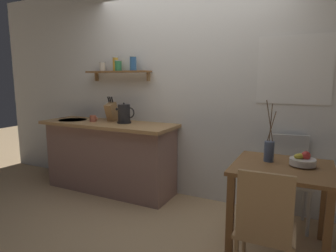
# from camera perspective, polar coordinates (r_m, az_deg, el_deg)

# --- Properties ---
(ground_plane) EXTENTS (14.00, 14.00, 0.00)m
(ground_plane) POSITION_cam_1_polar(r_m,az_deg,el_deg) (3.33, -0.38, -17.11)
(ground_plane) COLOR tan
(back_wall) EXTENTS (6.80, 0.11, 2.70)m
(back_wall) POSITION_cam_1_polar(r_m,az_deg,el_deg) (3.51, 7.43, 7.07)
(back_wall) COLOR white
(back_wall) RESTS_ON ground_plane
(kitchen_counter) EXTENTS (1.83, 0.63, 0.92)m
(kitchen_counter) POSITION_cam_1_polar(r_m,az_deg,el_deg) (3.93, -11.47, -5.85)
(kitchen_counter) COLOR gray
(kitchen_counter) RESTS_ON ground_plane
(wall_shelf) EXTENTS (0.94, 0.20, 0.31)m
(wall_shelf) POSITION_cam_1_polar(r_m,az_deg,el_deg) (3.90, -9.78, 11.18)
(wall_shelf) COLOR brown
(dining_table) EXTENTS (0.80, 0.76, 0.76)m
(dining_table) POSITION_cam_1_polar(r_m,az_deg,el_deg) (2.69, 21.57, -10.11)
(dining_table) COLOR brown
(dining_table) RESTS_ON ground_plane
(dining_chair_near) EXTENTS (0.41, 0.40, 0.91)m
(dining_chair_near) POSITION_cam_1_polar(r_m,az_deg,el_deg) (2.16, 18.62, -18.25)
(dining_chair_near) COLOR tan
(dining_chair_near) RESTS_ON ground_plane
(dining_chair_far) EXTENTS (0.46, 0.45, 0.91)m
(dining_chair_far) POSITION_cam_1_polar(r_m,az_deg,el_deg) (3.23, 22.82, -8.86)
(dining_chair_far) COLOR silver
(dining_chair_far) RESTS_ON ground_plane
(fruit_bowl) EXTENTS (0.21, 0.21, 0.13)m
(fruit_bowl) POSITION_cam_1_polar(r_m,az_deg,el_deg) (2.68, 25.14, -6.22)
(fruit_bowl) COLOR silver
(fruit_bowl) RESTS_ON dining_table
(twig_vase) EXTENTS (0.09, 0.09, 0.55)m
(twig_vase) POSITION_cam_1_polar(r_m,az_deg,el_deg) (2.71, 19.40, -4.54)
(twig_vase) COLOR #475675
(twig_vase) RESTS_ON dining_table
(electric_kettle) EXTENTS (0.27, 0.18, 0.26)m
(electric_kettle) POSITION_cam_1_polar(r_m,az_deg,el_deg) (3.71, -8.67, 2.39)
(electric_kettle) COLOR black
(electric_kettle) RESTS_ON kitchen_counter
(knife_block) EXTENTS (0.11, 0.20, 0.33)m
(knife_block) POSITION_cam_1_polar(r_m,az_deg,el_deg) (3.91, -11.10, 2.87)
(knife_block) COLOR tan
(knife_block) RESTS_ON kitchen_counter
(coffee_mug_by_sink) EXTENTS (0.12, 0.08, 0.09)m
(coffee_mug_by_sink) POSITION_cam_1_polar(r_m,az_deg,el_deg) (3.93, -14.63, 1.46)
(coffee_mug_by_sink) COLOR #C6664C
(coffee_mug_by_sink) RESTS_ON kitchen_counter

